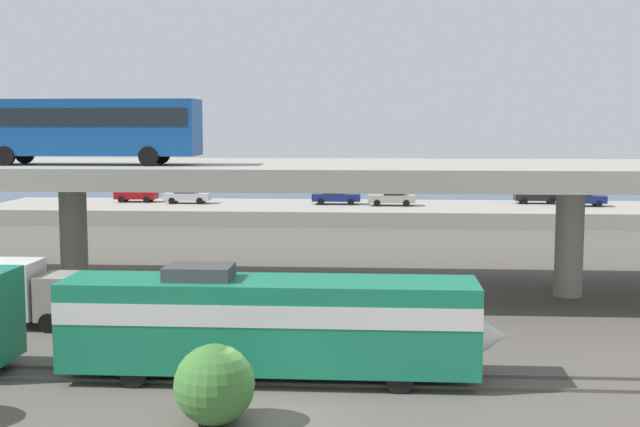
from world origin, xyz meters
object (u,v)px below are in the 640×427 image
parked_car_1 (137,194)px  parked_car_5 (336,196)px  transit_bus_on_overpass (84,125)px  parked_car_2 (536,196)px  parked_car_4 (187,196)px  train_locomotive (290,321)px  service_truck_west (7,291)px  parked_car_0 (392,198)px  parked_car_3 (582,198)px

parked_car_1 → parked_car_5: 19.95m
parked_car_5 → transit_bus_on_overpass: bearing=-106.3°
parked_car_2 → parked_car_4: same height
parked_car_1 → parked_car_5: (19.93, -1.05, 0.00)m
transit_bus_on_overpass → parked_car_2: transit_bus_on_overpass is taller
train_locomotive → parked_car_5: (-0.92, 51.99, -0.02)m
train_locomotive → parked_car_5: 52.00m
parked_car_4 → parked_car_5: (14.57, 0.10, 0.00)m
train_locomotive → parked_car_4: bearing=106.6°
service_truck_west → parked_car_2: (32.35, 46.80, 0.53)m
train_locomotive → parked_car_4: 54.16m
parked_car_0 → parked_car_4: same height
parked_car_0 → parked_car_3: 17.98m
parked_car_1 → service_truck_west: bearing=98.8°
transit_bus_on_overpass → service_truck_west: 9.93m
transit_bus_on_overpass → parked_car_0: (16.63, 37.45, -7.00)m
parked_car_0 → parked_car_2: bearing=-167.7°
parked_car_1 → parked_car_4: (5.35, -1.14, 0.00)m
transit_bus_on_overpass → parked_car_4: (-3.35, 38.36, -7.00)m
service_truck_west → train_locomotive: bearing=-27.8°
service_truck_west → parked_car_2: size_ratio=1.59×
service_truck_west → parked_car_0: (18.25, 43.71, 0.53)m
train_locomotive → parked_car_3: size_ratio=3.85×
parked_car_4 → transit_bus_on_overpass: bearing=-85.0°
train_locomotive → parked_car_5: size_ratio=3.44×
parked_car_3 → service_truck_west: bearing=-129.2°
parked_car_0 → parked_car_5: 5.50m
service_truck_west → parked_car_3: (36.22, 44.37, 0.53)m
train_locomotive → transit_bus_on_overpass: (-12.15, 13.53, 6.98)m
parked_car_0 → parked_car_1: bearing=-4.6°
parked_car_0 → parked_car_3: size_ratio=1.07×
parked_car_3 → train_locomotive: bearing=-113.5°
parked_car_3 → parked_car_1: bearing=178.2°
parked_car_4 → parked_car_3: bearing=-0.4°
train_locomotive → parked_car_0: bearing=85.0°
train_locomotive → transit_bus_on_overpass: size_ratio=1.33×
parked_car_0 → parked_car_2: size_ratio=1.04×
train_locomotive → parked_car_0: (4.48, 50.98, -0.02)m
train_locomotive → service_truck_west: (-13.77, 7.27, -0.56)m
parked_car_5 → parked_car_2: bearing=6.1°
parked_car_0 → transit_bus_on_overpass: bearing=66.1°
parked_car_1 → parked_car_3: 43.32m
parked_car_0 → parked_car_2: same height
train_locomotive → parked_car_3: 56.31m
parked_car_2 → parked_car_3: same height
parked_car_5 → parked_car_3: bearing=-0.9°
parked_car_4 → parked_car_5: bearing=0.4°
parked_car_1 → parked_car_5: same height
parked_car_5 → train_locomotive: bearing=-89.0°
parked_car_2 → parked_car_4: (-34.08, -2.17, 0.00)m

